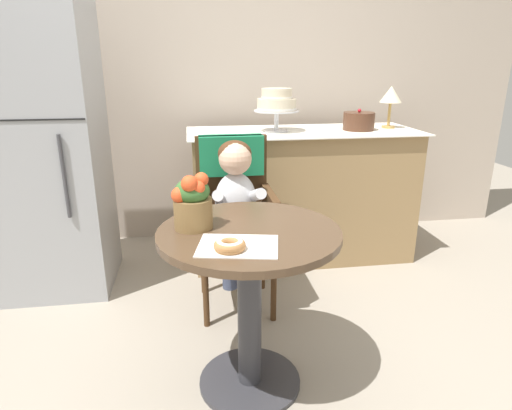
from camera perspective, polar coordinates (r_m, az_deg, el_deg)
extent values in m
plane|color=gray|center=(2.08, -0.80, -22.09)|extent=(8.00, 8.00, 0.00)
cube|color=#B2A393|center=(3.43, -5.38, 18.23)|extent=(4.80, 0.10, 2.70)
cylinder|color=#4C3826|center=(1.71, -0.90, -3.70)|extent=(0.72, 0.72, 0.03)
cylinder|color=#333338|center=(1.87, -0.85, -13.99)|extent=(0.10, 0.10, 0.69)
cylinder|color=#333338|center=(2.07, -0.80, -21.88)|extent=(0.44, 0.44, 0.02)
cube|color=#472D19|center=(2.39, -2.66, -3.15)|extent=(0.42, 0.42, 0.04)
cube|color=#472D19|center=(2.50, -3.21, 3.82)|extent=(0.40, 0.04, 0.46)
cube|color=#472D19|center=(2.34, -7.32, -0.83)|extent=(0.04, 0.38, 0.18)
cube|color=#472D19|center=(2.38, 1.85, -0.39)|extent=(0.04, 0.38, 0.18)
cube|color=#197247|center=(2.47, -3.26, 6.52)|extent=(0.36, 0.11, 0.22)
cylinder|color=#472D19|center=(2.32, -6.58, -10.67)|extent=(0.03, 0.03, 0.45)
cylinder|color=#472D19|center=(2.36, 2.32, -10.09)|extent=(0.03, 0.03, 0.45)
cylinder|color=#472D19|center=(2.65, -6.91, -6.94)|extent=(0.03, 0.03, 0.45)
cylinder|color=#472D19|center=(2.68, 0.86, -6.49)|extent=(0.03, 0.03, 0.45)
ellipsoid|color=silver|center=(2.32, -2.67, 0.63)|extent=(0.22, 0.16, 0.30)
sphere|color=#E0B293|center=(2.25, -2.73, 6.07)|extent=(0.17, 0.17, 0.17)
ellipsoid|color=#4C2D19|center=(2.26, -2.79, 6.72)|extent=(0.17, 0.17, 0.14)
cylinder|color=silver|center=(2.21, -4.90, 1.08)|extent=(0.08, 0.23, 0.13)
sphere|color=#E0B293|center=(2.16, -4.45, -1.28)|extent=(0.06, 0.06, 0.06)
cylinder|color=silver|center=(2.23, -0.02, 1.30)|extent=(0.08, 0.23, 0.13)
sphere|color=#E0B293|center=(2.18, 0.04, -1.06)|extent=(0.06, 0.06, 0.06)
cylinder|color=#3F4760|center=(2.27, -3.80, -2.67)|extent=(0.09, 0.22, 0.09)
cylinder|color=#3F4760|center=(2.24, -3.46, -7.74)|extent=(0.08, 0.08, 0.26)
cylinder|color=#3F4760|center=(2.28, -1.04, -2.53)|extent=(0.09, 0.22, 0.09)
cylinder|color=#3F4760|center=(2.25, -0.64, -7.57)|extent=(0.08, 0.08, 0.26)
cube|color=white|center=(1.55, -2.36, -5.34)|extent=(0.32, 0.26, 0.00)
torus|color=#AD7542|center=(1.51, -3.43, -5.28)|extent=(0.11, 0.11, 0.04)
torus|color=white|center=(1.51, -3.44, -4.91)|extent=(0.10, 0.10, 0.02)
cylinder|color=brown|center=(1.72, -8.18, -1.07)|extent=(0.15, 0.15, 0.12)
ellipsoid|color=#38662D|center=(1.69, -8.31, 1.81)|extent=(0.14, 0.14, 0.10)
sphere|color=#E54C23|center=(1.67, -7.14, 3.31)|extent=(0.06, 0.06, 0.06)
sphere|color=#E54C23|center=(1.72, -7.74, 2.72)|extent=(0.06, 0.06, 0.06)
sphere|color=#E54C23|center=(1.73, -8.54, 1.85)|extent=(0.05, 0.05, 0.05)
sphere|color=#E54C23|center=(1.70, -9.36, 2.06)|extent=(0.06, 0.06, 0.06)
sphere|color=#E54C23|center=(1.67, -9.96, 1.29)|extent=(0.06, 0.06, 0.06)
sphere|color=#E54C23|center=(1.64, -8.67, 2.76)|extent=(0.06, 0.06, 0.06)
sphere|color=#E54C23|center=(1.65, -7.63, 2.18)|extent=(0.06, 0.06, 0.06)
cube|color=#93754C|center=(3.10, 5.95, 1.35)|extent=(1.50, 0.56, 0.90)
cube|color=white|center=(3.00, 6.23, 9.53)|extent=(1.56, 0.62, 0.01)
cylinder|color=silver|center=(2.96, 2.65, 9.66)|extent=(0.16, 0.16, 0.01)
cylinder|color=silver|center=(2.95, 2.67, 10.91)|extent=(0.03, 0.03, 0.12)
cylinder|color=silver|center=(2.94, 2.69, 12.15)|extent=(0.30, 0.30, 0.01)
cylinder|color=beige|center=(2.94, 2.70, 12.95)|extent=(0.26, 0.25, 0.08)
cylinder|color=white|center=(2.94, 2.69, 12.44)|extent=(0.26, 0.26, 0.01)
cylinder|color=beige|center=(2.93, 2.72, 14.32)|extent=(0.20, 0.20, 0.07)
cylinder|color=white|center=(2.94, 2.71, 13.87)|extent=(0.20, 0.20, 0.01)
cylinder|color=#4C2D1E|center=(3.08, 13.24, 10.57)|extent=(0.21, 0.21, 0.12)
sphere|color=red|center=(3.08, 13.33, 11.89)|extent=(0.02, 0.02, 0.02)
cylinder|color=#B28C47|center=(3.24, 16.82, 9.71)|extent=(0.09, 0.09, 0.01)
cylinder|color=#B28C47|center=(3.23, 16.96, 11.24)|extent=(0.02, 0.02, 0.16)
cone|color=beige|center=(3.22, 17.19, 13.62)|extent=(0.15, 0.15, 0.11)
cube|color=#9EA0A5|center=(2.84, -25.83, 6.40)|extent=(0.64, 0.60, 1.70)
cube|color=black|center=(2.53, -28.40, 9.70)|extent=(0.63, 0.01, 0.01)
cylinder|color=#3F3F44|center=(2.51, -23.71, 3.36)|extent=(0.02, 0.02, 0.45)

